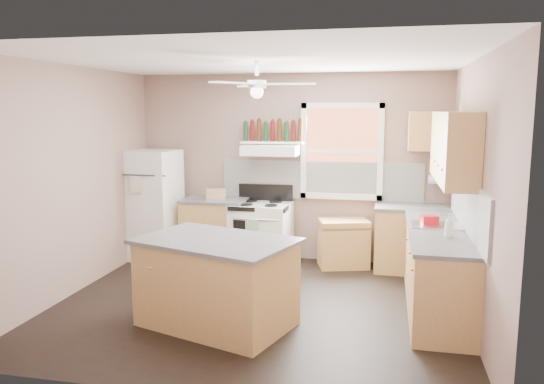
% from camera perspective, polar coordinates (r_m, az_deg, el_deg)
% --- Properties ---
extents(floor, '(4.50, 4.50, 0.00)m').
position_cam_1_polar(floor, '(6.13, -1.54, -12.03)').
color(floor, black).
rests_on(floor, ground).
extents(ceiling, '(4.50, 4.50, 0.00)m').
position_cam_1_polar(ceiling, '(5.75, -1.65, 14.00)').
color(ceiling, white).
rests_on(ceiling, ground).
extents(wall_back, '(4.50, 0.05, 2.70)m').
position_cam_1_polar(wall_back, '(7.75, 1.97, 2.66)').
color(wall_back, '#84695F').
rests_on(wall_back, ground).
extents(wall_right, '(0.05, 4.00, 2.70)m').
position_cam_1_polar(wall_right, '(5.70, 21.23, -0.17)').
color(wall_right, '#84695F').
rests_on(wall_right, ground).
extents(wall_left, '(0.05, 4.00, 2.70)m').
position_cam_1_polar(wall_left, '(6.70, -20.86, 1.12)').
color(wall_left, '#84695F').
rests_on(wall_left, ground).
extents(backsplash_back, '(2.90, 0.03, 0.55)m').
position_cam_1_polar(backsplash_back, '(7.67, 5.22, 1.25)').
color(backsplash_back, white).
rests_on(backsplash_back, wall_back).
extents(backsplash_right, '(0.03, 2.60, 0.55)m').
position_cam_1_polar(backsplash_right, '(6.01, 20.33, -1.37)').
color(backsplash_right, white).
rests_on(backsplash_right, wall_right).
extents(window_view, '(1.00, 0.02, 1.20)m').
position_cam_1_polar(window_view, '(7.59, 7.52, 4.36)').
color(window_view, brown).
rests_on(window_view, wall_back).
extents(window_frame, '(1.16, 0.07, 1.36)m').
position_cam_1_polar(window_frame, '(7.56, 7.50, 4.34)').
color(window_frame, white).
rests_on(window_frame, wall_back).
extents(refrigerator, '(0.74, 0.72, 1.60)m').
position_cam_1_polar(refrigerator, '(7.97, -12.60, -1.36)').
color(refrigerator, white).
rests_on(refrigerator, floor).
extents(base_cabinet_left, '(0.90, 0.60, 0.86)m').
position_cam_1_polar(base_cabinet_left, '(7.85, -6.14, -4.11)').
color(base_cabinet_left, '#A87D46').
rests_on(base_cabinet_left, floor).
extents(counter_left, '(0.92, 0.62, 0.04)m').
position_cam_1_polar(counter_left, '(7.77, -6.20, -0.88)').
color(counter_left, '#4D4D50').
rests_on(counter_left, base_cabinet_left).
extents(toaster, '(0.31, 0.24, 0.18)m').
position_cam_1_polar(toaster, '(7.63, -6.04, -0.21)').
color(toaster, silver).
rests_on(toaster, counter_left).
extents(stove, '(0.85, 0.70, 0.86)m').
position_cam_1_polar(stove, '(7.63, -1.17, -4.45)').
color(stove, white).
rests_on(stove, floor).
extents(range_hood, '(0.78, 0.50, 0.14)m').
position_cam_1_polar(range_hood, '(7.50, -0.12, 4.53)').
color(range_hood, white).
rests_on(range_hood, wall_back).
extents(bottle_shelf, '(0.90, 0.26, 0.03)m').
position_cam_1_polar(bottle_shelf, '(7.61, 0.07, 5.35)').
color(bottle_shelf, white).
rests_on(bottle_shelf, range_hood).
extents(cart, '(0.77, 0.61, 0.67)m').
position_cam_1_polar(cart, '(7.51, 7.68, -5.49)').
color(cart, '#A87D46').
rests_on(cart, floor).
extents(base_cabinet_corner, '(1.00, 0.60, 0.86)m').
position_cam_1_polar(base_cabinet_corner, '(7.48, 14.84, -5.02)').
color(base_cabinet_corner, '#A87D46').
rests_on(base_cabinet_corner, floor).
extents(base_cabinet_right, '(0.60, 2.20, 0.86)m').
position_cam_1_polar(base_cabinet_right, '(6.14, 17.30, -8.14)').
color(base_cabinet_right, '#A87D46').
rests_on(base_cabinet_right, floor).
extents(counter_corner, '(1.02, 0.62, 0.04)m').
position_cam_1_polar(counter_corner, '(7.39, 14.98, -1.63)').
color(counter_corner, '#4D4D50').
rests_on(counter_corner, base_cabinet_corner).
extents(counter_right, '(0.62, 2.22, 0.04)m').
position_cam_1_polar(counter_right, '(6.03, 17.40, -4.04)').
color(counter_right, '#4D4D50').
rests_on(counter_right, base_cabinet_right).
extents(sink, '(0.55, 0.45, 0.03)m').
position_cam_1_polar(sink, '(6.22, 17.24, -3.50)').
color(sink, silver).
rests_on(sink, counter_right).
extents(faucet, '(0.03, 0.03, 0.14)m').
position_cam_1_polar(faucet, '(6.22, 18.74, -2.87)').
color(faucet, silver).
rests_on(faucet, sink).
extents(upper_cabinet_right, '(0.33, 1.80, 0.76)m').
position_cam_1_polar(upper_cabinet_right, '(6.12, 18.93, 4.59)').
color(upper_cabinet_right, '#A87D46').
rests_on(upper_cabinet_right, wall_right).
extents(upper_cabinet_corner, '(0.60, 0.33, 0.52)m').
position_cam_1_polar(upper_cabinet_corner, '(7.42, 16.80, 6.28)').
color(upper_cabinet_corner, '#A87D46').
rests_on(upper_cabinet_corner, wall_back).
extents(paper_towel, '(0.26, 0.12, 0.12)m').
position_cam_1_polar(paper_towel, '(7.51, 17.47, 1.29)').
color(paper_towel, white).
rests_on(paper_towel, wall_back).
extents(island, '(1.66, 1.32, 0.86)m').
position_cam_1_polar(island, '(5.49, -5.98, -9.82)').
color(island, '#A87D46').
rests_on(island, floor).
extents(island_top, '(1.77, 1.43, 0.04)m').
position_cam_1_polar(island_top, '(5.36, -6.05, -5.26)').
color(island_top, '#4D4D50').
rests_on(island_top, island).
extents(ceiling_fan_hub, '(0.20, 0.20, 0.08)m').
position_cam_1_polar(ceiling_fan_hub, '(5.73, -1.64, 11.51)').
color(ceiling_fan_hub, white).
rests_on(ceiling_fan_hub, ceiling).
extents(soap_bottle, '(0.12, 0.12, 0.24)m').
position_cam_1_polar(soap_bottle, '(5.66, 18.51, -3.45)').
color(soap_bottle, silver).
rests_on(soap_bottle, counter_right).
extents(red_caddy, '(0.20, 0.16, 0.10)m').
position_cam_1_polar(red_caddy, '(6.25, 16.60, -2.90)').
color(red_caddy, red).
rests_on(red_caddy, counter_right).
extents(wine_bottles, '(0.86, 0.06, 0.31)m').
position_cam_1_polar(wine_bottles, '(7.61, 0.10, 6.56)').
color(wine_bottles, '#143819').
rests_on(wine_bottles, bottle_shelf).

